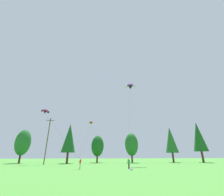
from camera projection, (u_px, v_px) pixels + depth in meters
name	position (u px, v px, depth m)	size (l,w,h in m)	color
treeline_tree_b	(23.00, 142.00, 45.61)	(4.42, 4.42, 9.71)	#472D19
treeline_tree_c	(69.00, 138.00, 44.91)	(4.10, 4.10, 11.37)	#472D19
treeline_tree_d	(98.00, 146.00, 48.98)	(4.06, 4.06, 8.37)	#472D19
treeline_tree_e	(131.00, 144.00, 48.84)	(4.28, 4.28, 9.17)	#472D19
treeline_tree_f	(171.00, 140.00, 50.82)	(4.13, 4.13, 11.49)	#472D19
treeline_tree_g	(198.00, 136.00, 50.94)	(4.50, 4.50, 13.16)	#472D19
utility_pole	(47.00, 139.00, 39.52)	(2.20, 0.26, 11.89)	brown
kite_flyer_near	(80.00, 163.00, 25.38)	(0.56, 0.60, 1.69)	gray
kite_flyer_mid	(129.00, 163.00, 26.06)	(0.33, 0.60, 1.69)	black
parafoil_kite_high_red_yellow	(91.00, 123.00, 48.40)	(3.10, 20.84, 11.01)	red
parafoil_kite_mid_purple	(130.00, 86.00, 44.22)	(6.12, 12.17, 20.98)	purple
parafoil_kite_far_magenta	(45.00, 111.00, 44.27)	(13.01, 18.30, 13.57)	#D12893
picnic_cooler	(131.00, 169.00, 23.07)	(0.52, 0.36, 0.34)	white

